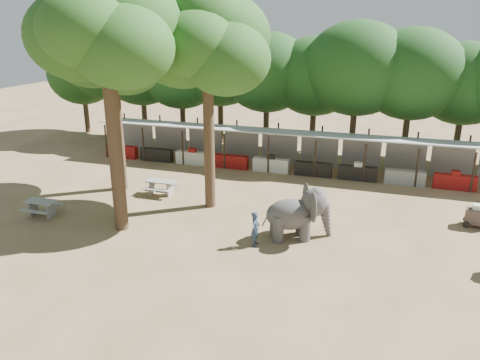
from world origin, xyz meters
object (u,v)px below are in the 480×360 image
(elephant, at_px, (298,213))
(picnic_table_far, at_px, (161,185))
(picnic_table_near, at_px, (42,206))
(yard_tree_center, at_px, (104,27))
(handler, at_px, (255,229))
(yard_tree_left, at_px, (110,46))
(cart_back, at_px, (477,216))
(yard_tree_back, at_px, (206,41))

(elephant, relative_size, picnic_table_far, 1.93)
(picnic_table_near, bearing_deg, elephant, 5.59)
(yard_tree_center, distance_m, handler, 10.78)
(yard_tree_center, xyz_separation_m, handler, (6.74, 0.04, -8.42))
(yard_tree_left, bearing_deg, picnic_table_far, -7.40)
(elephant, bearing_deg, cart_back, 1.77)
(handler, bearing_deg, yard_tree_center, 90.68)
(picnic_table_far, distance_m, cart_back, 16.59)
(yard_tree_back, height_order, cart_back, yard_tree_back)
(picnic_table_near, relative_size, picnic_table_far, 1.00)
(yard_tree_left, height_order, yard_tree_back, yard_tree_back)
(cart_back, bearing_deg, yard_tree_left, -171.21)
(yard_tree_center, height_order, cart_back, yard_tree_center)
(yard_tree_center, height_order, picnic_table_far, yard_tree_center)
(yard_tree_center, xyz_separation_m, yard_tree_back, (3.00, 4.00, -0.67))
(yard_tree_back, bearing_deg, picnic_table_far, 168.77)
(picnic_table_far, bearing_deg, handler, -33.90)
(yard_tree_center, distance_m, picnic_table_far, 9.83)
(yard_tree_left, relative_size, picnic_table_near, 6.66)
(handler, bearing_deg, yard_tree_back, 43.72)
(yard_tree_left, relative_size, elephant, 3.44)
(elephant, bearing_deg, yard_tree_left, 138.66)
(yard_tree_back, xyz_separation_m, handler, (3.74, -3.96, -7.75))
(picnic_table_near, xyz_separation_m, picnic_table_far, (4.35, 4.71, 0.01))
(yard_tree_center, relative_size, handler, 7.61)
(elephant, height_order, handler, elephant)
(elephant, bearing_deg, picnic_table_far, 135.56)
(elephant, distance_m, cart_back, 8.89)
(yard_tree_left, relative_size, handler, 6.96)
(yard_tree_center, relative_size, cart_back, 9.59)
(elephant, distance_m, handler, 2.17)
(yard_tree_left, xyz_separation_m, picnic_table_near, (-1.56, -5.07, -7.67))
(yard_tree_left, bearing_deg, cart_back, 0.68)
(yard_tree_center, relative_size, picnic_table_far, 7.25)
(picnic_table_near, height_order, cart_back, cart_back)
(yard_tree_center, bearing_deg, yard_tree_back, 53.14)
(yard_tree_center, bearing_deg, elephant, 9.53)
(elephant, bearing_deg, yard_tree_center, 165.73)
(picnic_table_near, relative_size, cart_back, 1.32)
(yard_tree_left, height_order, yard_tree_center, yard_tree_center)
(yard_tree_center, xyz_separation_m, cart_back, (16.37, 5.23, -8.65))
(picnic_table_near, bearing_deg, picnic_table_far, 46.37)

